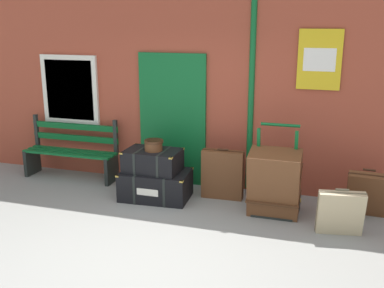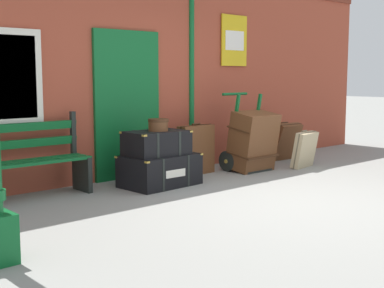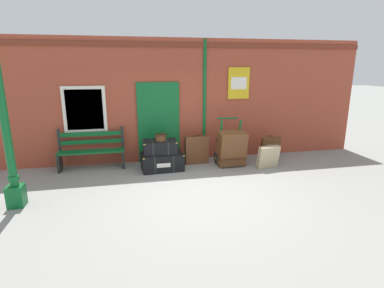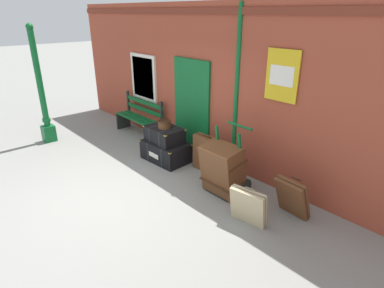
{
  "view_description": "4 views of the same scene",
  "coord_description": "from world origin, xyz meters",
  "px_view_note": "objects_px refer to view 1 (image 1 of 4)",
  "views": [
    {
      "loc": [
        1.83,
        -4.21,
        2.58
      ],
      "look_at": [
        -0.02,
        1.77,
        0.86
      ],
      "focal_mm": 42.23,
      "sensor_mm": 36.0,
      "label": 1
    },
    {
      "loc": [
        -4.98,
        -3.81,
        1.46
      ],
      "look_at": [
        0.07,
        1.74,
        0.5
      ],
      "focal_mm": 49.94,
      "sensor_mm": 36.0,
      "label": 2
    },
    {
      "loc": [
        -1.32,
        -5.46,
        2.5
      ],
      "look_at": [
        0.23,
        1.84,
        0.57
      ],
      "focal_mm": 28.34,
      "sensor_mm": 36.0,
      "label": 3
    },
    {
      "loc": [
        4.55,
        -2.13,
        3.02
      ],
      "look_at": [
        0.08,
        1.88,
        0.52
      ],
      "focal_mm": 30.03,
      "sensor_mm": 36.0,
      "label": 4
    }
  ],
  "objects_px": {
    "suitcase_cream": "(223,174)",
    "platform_bench": "(72,152)",
    "suitcase_charcoal": "(367,194)",
    "large_brown_trunk": "(274,183)",
    "porters_trolley": "(275,192)",
    "steamer_trunk_middle": "(153,161)",
    "suitcase_tan": "(340,213)",
    "steamer_trunk_base": "(156,185)",
    "round_hatbox": "(154,144)"
  },
  "relations": [
    {
      "from": "porters_trolley",
      "to": "suitcase_cream",
      "type": "bearing_deg",
      "value": 163.74
    },
    {
      "from": "porters_trolley",
      "to": "steamer_trunk_middle",
      "type": "bearing_deg",
      "value": -178.08
    },
    {
      "from": "steamer_trunk_middle",
      "to": "large_brown_trunk",
      "type": "xyz_separation_m",
      "value": [
        1.8,
        -0.11,
        -0.11
      ]
    },
    {
      "from": "porters_trolley",
      "to": "suitcase_charcoal",
      "type": "relative_size",
      "value": 1.79
    },
    {
      "from": "steamer_trunk_middle",
      "to": "suitcase_tan",
      "type": "height_order",
      "value": "steamer_trunk_middle"
    },
    {
      "from": "steamer_trunk_middle",
      "to": "round_hatbox",
      "type": "height_order",
      "value": "round_hatbox"
    },
    {
      "from": "suitcase_charcoal",
      "to": "steamer_trunk_middle",
      "type": "bearing_deg",
      "value": -176.37
    },
    {
      "from": "steamer_trunk_middle",
      "to": "suitcase_tan",
      "type": "distance_m",
      "value": 2.72
    },
    {
      "from": "steamer_trunk_base",
      "to": "suitcase_cream",
      "type": "bearing_deg",
      "value": 18.13
    },
    {
      "from": "suitcase_cream",
      "to": "large_brown_trunk",
      "type": "bearing_deg",
      "value": -26.77
    },
    {
      "from": "platform_bench",
      "to": "porters_trolley",
      "type": "height_order",
      "value": "porters_trolley"
    },
    {
      "from": "steamer_trunk_base",
      "to": "suitcase_cream",
      "type": "relative_size",
      "value": 1.36
    },
    {
      "from": "platform_bench",
      "to": "large_brown_trunk",
      "type": "relative_size",
      "value": 1.71
    },
    {
      "from": "steamer_trunk_middle",
      "to": "round_hatbox",
      "type": "xyz_separation_m",
      "value": [
        0.02,
        -0.01,
        0.25
      ]
    },
    {
      "from": "suitcase_cream",
      "to": "suitcase_tan",
      "type": "xyz_separation_m",
      "value": [
        1.67,
        -0.76,
        -0.08
      ]
    },
    {
      "from": "round_hatbox",
      "to": "suitcase_cream",
      "type": "relative_size",
      "value": 0.36
    },
    {
      "from": "steamer_trunk_middle",
      "to": "suitcase_cream",
      "type": "bearing_deg",
      "value": 16.71
    },
    {
      "from": "steamer_trunk_base",
      "to": "suitcase_cream",
      "type": "height_order",
      "value": "suitcase_cream"
    },
    {
      "from": "large_brown_trunk",
      "to": "suitcase_tan",
      "type": "relative_size",
      "value": 1.55
    },
    {
      "from": "steamer_trunk_middle",
      "to": "suitcase_tan",
      "type": "relative_size",
      "value": 1.36
    },
    {
      "from": "large_brown_trunk",
      "to": "round_hatbox",
      "type": "bearing_deg",
      "value": 176.79
    },
    {
      "from": "steamer_trunk_middle",
      "to": "suitcase_charcoal",
      "type": "distance_m",
      "value": 3.02
    },
    {
      "from": "steamer_trunk_middle",
      "to": "suitcase_cream",
      "type": "distance_m",
      "value": 1.06
    },
    {
      "from": "platform_bench",
      "to": "steamer_trunk_base",
      "type": "relative_size",
      "value": 1.53
    },
    {
      "from": "steamer_trunk_middle",
      "to": "porters_trolley",
      "type": "relative_size",
      "value": 0.68
    },
    {
      "from": "round_hatbox",
      "to": "suitcase_tan",
      "type": "xyz_separation_m",
      "value": [
        2.64,
        -0.45,
        -0.54
      ]
    },
    {
      "from": "platform_bench",
      "to": "steamer_trunk_base",
      "type": "height_order",
      "value": "platform_bench"
    },
    {
      "from": "platform_bench",
      "to": "suitcase_charcoal",
      "type": "distance_m",
      "value": 4.67
    },
    {
      "from": "platform_bench",
      "to": "suitcase_tan",
      "type": "bearing_deg",
      "value": -12.0
    },
    {
      "from": "platform_bench",
      "to": "suitcase_cream",
      "type": "distance_m",
      "value": 2.65
    },
    {
      "from": "steamer_trunk_middle",
      "to": "porters_trolley",
      "type": "xyz_separation_m",
      "value": [
        1.8,
        0.06,
        -0.31
      ]
    },
    {
      "from": "steamer_trunk_middle",
      "to": "large_brown_trunk",
      "type": "distance_m",
      "value": 1.81
    },
    {
      "from": "steamer_trunk_base",
      "to": "large_brown_trunk",
      "type": "relative_size",
      "value": 1.12
    },
    {
      "from": "suitcase_cream",
      "to": "platform_bench",
      "type": "bearing_deg",
      "value": 176.5
    },
    {
      "from": "large_brown_trunk",
      "to": "suitcase_charcoal",
      "type": "relative_size",
      "value": 1.39
    },
    {
      "from": "suitcase_cream",
      "to": "suitcase_charcoal",
      "type": "xyz_separation_m",
      "value": [
        2.01,
        -0.11,
        -0.03
      ]
    },
    {
      "from": "steamer_trunk_middle",
      "to": "porters_trolley",
      "type": "bearing_deg",
      "value": 1.92
    },
    {
      "from": "steamer_trunk_middle",
      "to": "round_hatbox",
      "type": "relative_size",
      "value": 2.96
    },
    {
      "from": "round_hatbox",
      "to": "large_brown_trunk",
      "type": "xyz_separation_m",
      "value": [
        1.78,
        -0.1,
        -0.36
      ]
    },
    {
      "from": "suitcase_tan",
      "to": "suitcase_charcoal",
      "type": "xyz_separation_m",
      "value": [
        0.34,
        0.65,
        0.04
      ]
    },
    {
      "from": "steamer_trunk_middle",
      "to": "suitcase_cream",
      "type": "height_order",
      "value": "suitcase_cream"
    },
    {
      "from": "platform_bench",
      "to": "suitcase_charcoal",
      "type": "bearing_deg",
      "value": -3.3
    },
    {
      "from": "porters_trolley",
      "to": "suitcase_charcoal",
      "type": "bearing_deg",
      "value": 6.18
    },
    {
      "from": "platform_bench",
      "to": "steamer_trunk_base",
      "type": "bearing_deg",
      "value": -15.52
    },
    {
      "from": "steamer_trunk_base",
      "to": "round_hatbox",
      "type": "height_order",
      "value": "round_hatbox"
    },
    {
      "from": "steamer_trunk_middle",
      "to": "suitcase_charcoal",
      "type": "relative_size",
      "value": 1.21
    },
    {
      "from": "platform_bench",
      "to": "large_brown_trunk",
      "type": "distance_m",
      "value": 3.51
    },
    {
      "from": "platform_bench",
      "to": "steamer_trunk_middle",
      "type": "height_order",
      "value": "platform_bench"
    },
    {
      "from": "steamer_trunk_base",
      "to": "porters_trolley",
      "type": "xyz_separation_m",
      "value": [
        1.76,
        0.07,
        0.06
      ]
    },
    {
      "from": "steamer_trunk_base",
      "to": "large_brown_trunk",
      "type": "height_order",
      "value": "large_brown_trunk"
    }
  ]
}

